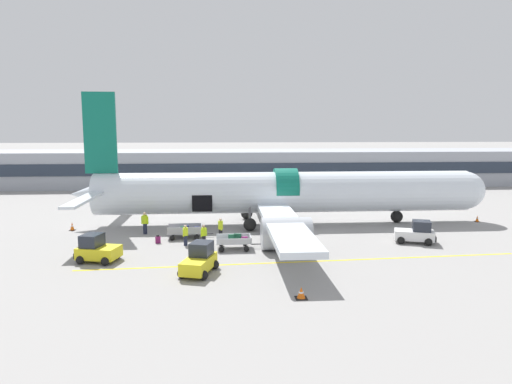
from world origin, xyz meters
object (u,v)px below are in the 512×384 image
at_px(baggage_tug_lead, 199,260).
at_px(baggage_tug_rear, 97,250).
at_px(airplane, 280,193).
at_px(suitcase_on_tarmac_upright, 158,240).
at_px(baggage_tug_mid, 416,233).
at_px(ground_crew_loader_b, 145,223).
at_px(baggage_cart_queued, 235,242).
at_px(ground_crew_driver, 204,235).
at_px(ground_crew_supervisor, 185,235).
at_px(ground_crew_loader_a, 221,228).
at_px(baggage_cart_loading, 186,231).

xyz_separation_m(baggage_tug_lead, baggage_tug_rear, (-6.74, 2.90, -0.00)).
bearing_deg(airplane, suitcase_on_tarmac_upright, -148.27).
relative_size(baggage_tug_mid, ground_crew_loader_b, 1.80).
bearing_deg(baggage_cart_queued, suitcase_on_tarmac_upright, 160.42).
bearing_deg(baggage_tug_rear, baggage_tug_lead, -23.30).
bearing_deg(baggage_tug_lead, ground_crew_driver, 89.93).
relative_size(baggage_tug_rear, ground_crew_supervisor, 1.89).
bearing_deg(baggage_tug_lead, ground_crew_loader_a, 81.55).
bearing_deg(baggage_tug_rear, baggage_tug_mid, 8.03).
distance_m(baggage_cart_queued, ground_crew_loader_b, 8.91).
height_order(baggage_tug_mid, ground_crew_supervisor, baggage_tug_mid).
relative_size(baggage_tug_mid, suitcase_on_tarmac_upright, 5.12).
bearing_deg(baggage_tug_lead, ground_crew_supervisor, 101.58).
relative_size(baggage_tug_lead, baggage_tug_mid, 1.06).
height_order(baggage_cart_queued, ground_crew_supervisor, ground_crew_supervisor).
bearing_deg(airplane, ground_crew_loader_b, -165.32).
distance_m(baggage_tug_rear, baggage_cart_loading, 8.07).
bearing_deg(suitcase_on_tarmac_upright, baggage_cart_queued, -19.58).
distance_m(baggage_tug_rear, baggage_cart_queued, 9.34).
height_order(baggage_tug_lead, baggage_tug_rear, baggage_tug_lead).
bearing_deg(ground_crew_supervisor, baggage_cart_queued, -18.68).
height_order(baggage_tug_lead, ground_crew_loader_b, ground_crew_loader_b).
distance_m(ground_crew_loader_a, ground_crew_supervisor, 3.08).
distance_m(baggage_tug_mid, baggage_cart_queued, 13.69).
distance_m(airplane, ground_crew_driver, 9.85).
xyz_separation_m(baggage_tug_mid, baggage_cart_queued, (-13.66, -0.78, -0.21)).
bearing_deg(baggage_tug_rear, baggage_cart_loading, 49.41).
distance_m(ground_crew_supervisor, suitcase_on_tarmac_upright, 2.35).
bearing_deg(ground_crew_driver, ground_crew_loader_a, 56.71).
relative_size(baggage_tug_lead, suitcase_on_tarmac_upright, 5.41).
xyz_separation_m(ground_crew_loader_a, ground_crew_supervisor, (-2.57, -1.70, -0.07)).
xyz_separation_m(baggage_tug_rear, ground_crew_driver, (6.75, 3.48, 0.06)).
xyz_separation_m(baggage_tug_lead, ground_crew_loader_a, (1.23, 8.24, 0.13)).
xyz_separation_m(baggage_tug_lead, suitcase_on_tarmac_upright, (-3.47, 7.36, -0.49)).
bearing_deg(ground_crew_loader_b, ground_crew_supervisor, -47.98).
relative_size(airplane, suitcase_on_tarmac_upright, 58.68).
bearing_deg(ground_crew_driver, baggage_cart_loading, 119.62).
bearing_deg(baggage_tug_rear, ground_crew_loader_a, 33.82).
xyz_separation_m(ground_crew_loader_b, ground_crew_driver, (4.94, -4.14, -0.13)).
bearing_deg(baggage_tug_lead, suitcase_on_tarmac_upright, 115.23).
height_order(baggage_cart_loading, ground_crew_loader_b, ground_crew_loader_b).
bearing_deg(ground_crew_loader_a, baggage_cart_loading, 163.84).
height_order(baggage_tug_mid, ground_crew_loader_b, ground_crew_loader_b).
height_order(baggage_cart_loading, ground_crew_driver, ground_crew_driver).
bearing_deg(baggage_tug_lead, ground_crew_loader_b, 115.11).
bearing_deg(baggage_tug_mid, baggage_cart_queued, -176.72).
xyz_separation_m(baggage_tug_mid, ground_crew_driver, (-15.93, 0.29, 0.09)).
xyz_separation_m(baggage_tug_rear, baggage_cart_queued, (9.02, 2.42, -0.24)).
height_order(baggage_tug_lead, ground_crew_driver, baggage_tug_lead).
relative_size(ground_crew_supervisor, suitcase_on_tarmac_upright, 2.45).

